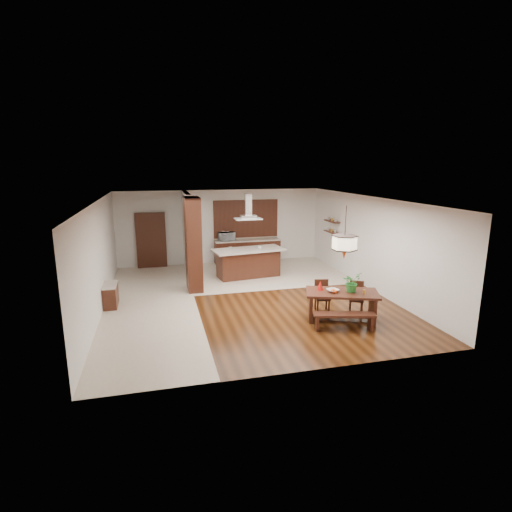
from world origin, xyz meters
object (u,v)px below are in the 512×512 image
object	(u,v)px
dining_table	(342,299)
kitchen_island	(248,262)
hallway_console	(111,295)
range_hood	(248,207)
fruit_bowl	(333,290)
island_cup	(260,247)
pendant_lantern	(345,233)
dining_chair_left	(322,296)
dining_chair_right	(356,298)
dining_bench	(344,322)
microwave	(227,236)
foliage_plant	(352,282)

from	to	relation	value
dining_table	kitchen_island	xyz separation A→B (m)	(-1.38, 4.47, -0.03)
hallway_console	range_hood	distance (m)	5.28
fruit_bowl	kitchen_island	bearing A→B (deg)	104.56
island_cup	kitchen_island	bearing A→B (deg)	163.63
hallway_console	island_cup	distance (m)	5.18
range_hood	island_cup	world-z (taller)	range_hood
hallway_console	pendant_lantern	bearing A→B (deg)	-23.24
kitchen_island	hallway_console	bearing A→B (deg)	-163.40
dining_chair_left	dining_chair_right	xyz separation A→B (m)	(0.84, -0.30, -0.01)
dining_bench	island_cup	xyz separation A→B (m)	(-0.78, 4.96, 0.85)
kitchen_island	microwave	xyz separation A→B (m)	(-0.41, 2.01, 0.60)
dining_table	foliage_plant	xyz separation A→B (m)	(0.22, -0.05, 0.45)
island_cup	fruit_bowl	bearing A→B (deg)	-79.89
foliage_plant	fruit_bowl	bearing A→B (deg)	167.58
foliage_plant	island_cup	bearing A→B (deg)	105.56
pendant_lantern	range_hood	distance (m)	4.68
dining_chair_left	pendant_lantern	world-z (taller)	pendant_lantern
kitchen_island	fruit_bowl	bearing A→B (deg)	-83.26
dining_chair_left	hallway_console	bearing A→B (deg)	172.39
dining_chair_right	hallway_console	bearing A→B (deg)	-173.11
pendant_lantern	microwave	distance (m)	6.82
foliage_plant	fruit_bowl	size ratio (longest dim) A/B	1.74
dining_bench	kitchen_island	distance (m)	5.21
foliage_plant	dining_table	bearing A→B (deg)	168.51
hallway_console	fruit_bowl	distance (m)	6.06
dining_table	dining_chair_right	size ratio (longest dim) A/B	2.37
dining_bench	dining_chair_right	world-z (taller)	dining_chair_right
fruit_bowl	foliage_plant	bearing A→B (deg)	-12.42
microwave	kitchen_island	bearing A→B (deg)	-91.83
dining_chair_left	range_hood	world-z (taller)	range_hood
pendant_lantern	range_hood	bearing A→B (deg)	107.16
pendant_lantern	kitchen_island	xyz separation A→B (m)	(-1.38, 4.47, -1.73)
dining_chair_right	pendant_lantern	bearing A→B (deg)	-123.99
kitchen_island	dining_chair_right	bearing A→B (deg)	-72.02
hallway_console	microwave	distance (m)	5.70
microwave	dining_chair_right	bearing A→B (deg)	-81.94
microwave	dining_bench	bearing A→B (deg)	-90.81
range_hood	dining_bench	bearing A→B (deg)	-77.12
dining_table	dining_chair_right	distance (m)	0.72
pendant_lantern	microwave	size ratio (longest dim) A/B	2.20
dining_table	foliage_plant	size ratio (longest dim) A/B	3.94
foliage_plant	kitchen_island	world-z (taller)	foliage_plant
dining_chair_left	kitchen_island	bearing A→B (deg)	117.30
dining_chair_right	dining_bench	bearing A→B (deg)	-105.26
dining_chair_right	island_cup	world-z (taller)	island_cup
range_hood	island_cup	distance (m)	1.47
microwave	hallway_console	bearing A→B (deg)	-148.09
dining_chair_left	pendant_lantern	size ratio (longest dim) A/B	0.65
fruit_bowl	pendant_lantern	bearing A→B (deg)	-13.30
dining_table	dining_bench	distance (m)	0.73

